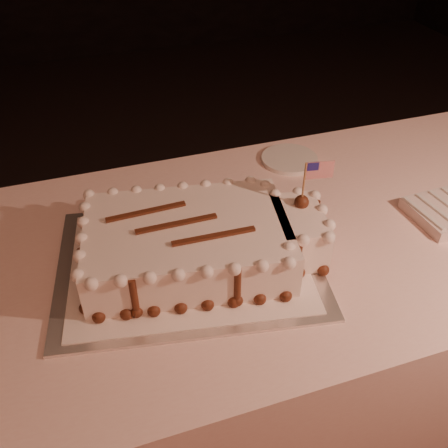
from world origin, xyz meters
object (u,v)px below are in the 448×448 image
object	(u,v)px
banquet_table	(253,341)
cake_board	(189,262)
sheet_cake	(202,241)
side_plate	(289,159)

from	to	relation	value
banquet_table	cake_board	bearing A→B (deg)	-169.15
banquet_table	sheet_cake	size ratio (longest dim) A/B	4.41
cake_board	side_plate	xyz separation A→B (m)	(0.38, 0.32, 0.00)
sheet_cake	banquet_table	bearing A→B (deg)	14.72
banquet_table	sheet_cake	bearing A→B (deg)	-165.28
banquet_table	sheet_cake	xyz separation A→B (m)	(-0.15, -0.04, 0.43)
cake_board	sheet_cake	size ratio (longest dim) A/B	1.02
cake_board	sheet_cake	world-z (taller)	sheet_cake
sheet_cake	side_plate	size ratio (longest dim) A/B	3.47
cake_board	side_plate	world-z (taller)	side_plate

